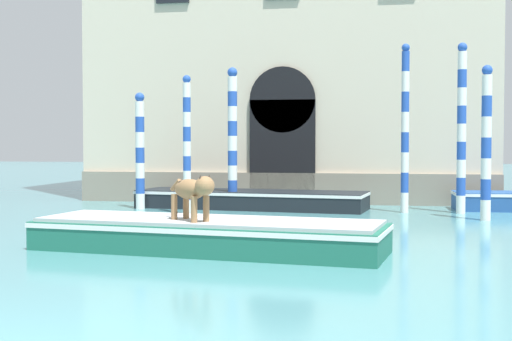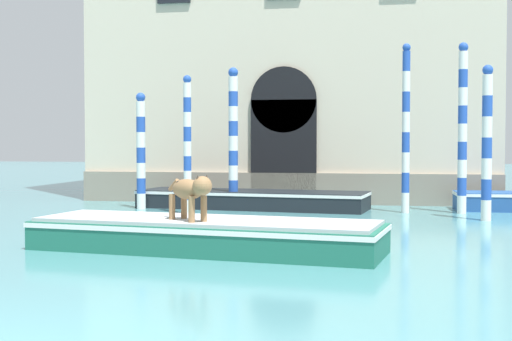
% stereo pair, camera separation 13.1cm
% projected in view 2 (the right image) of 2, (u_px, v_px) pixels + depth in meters
% --- Properties ---
extents(boat_foreground, '(6.28, 2.62, 0.55)m').
position_uv_depth(boat_foreground, '(206.00, 234.00, 12.24)').
color(boat_foreground, '#1E6651').
rests_on(boat_foreground, ground_plane).
extents(dog_on_deck, '(0.95, 0.87, 0.79)m').
position_uv_depth(dog_on_deck, '(190.00, 190.00, 11.89)').
color(dog_on_deck, '#997047').
rests_on(dog_on_deck, boat_foreground).
extents(boat_moored_near_palazzo, '(6.68, 2.55, 0.50)m').
position_uv_depth(boat_moored_near_palazzo, '(252.00, 199.00, 20.18)').
color(boat_moored_near_palazzo, black).
rests_on(boat_moored_near_palazzo, ground_plane).
extents(mooring_pole_0, '(0.21, 0.21, 4.48)m').
position_uv_depth(mooring_pole_0, '(406.00, 128.00, 18.85)').
color(mooring_pole_0, white).
rests_on(mooring_pole_0, ground_plane).
extents(mooring_pole_1, '(0.21, 0.21, 3.61)m').
position_uv_depth(mooring_pole_1, '(187.00, 144.00, 18.44)').
color(mooring_pole_1, white).
rests_on(mooring_pole_1, ground_plane).
extents(mooring_pole_2, '(0.25, 0.25, 4.48)m').
position_uv_depth(mooring_pole_2, '(463.00, 128.00, 18.66)').
color(mooring_pole_2, white).
rests_on(mooring_pole_2, ground_plane).
extents(mooring_pole_3, '(0.26, 0.26, 3.27)m').
position_uv_depth(mooring_pole_3, '(141.00, 150.00, 20.03)').
color(mooring_pole_3, white).
rests_on(mooring_pole_3, ground_plane).
extents(mooring_pole_4, '(0.25, 0.25, 3.71)m').
position_uv_depth(mooring_pole_4, '(487.00, 142.00, 16.94)').
color(mooring_pole_4, white).
rests_on(mooring_pole_4, ground_plane).
extents(mooring_pole_5, '(0.27, 0.27, 3.95)m').
position_uv_depth(mooring_pole_5, '(233.00, 138.00, 19.77)').
color(mooring_pole_5, white).
rests_on(mooring_pole_5, ground_plane).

